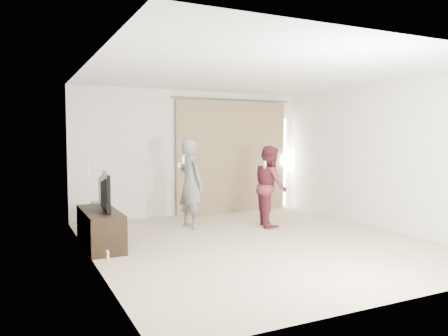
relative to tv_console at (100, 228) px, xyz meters
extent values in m
plane|color=beige|center=(2.27, -0.81, -0.27)|extent=(5.50, 5.50, 0.00)
cube|color=white|center=(2.27, 1.94, 1.03)|extent=(5.00, 0.04, 2.60)
cube|color=white|center=(-0.23, -0.81, 1.03)|extent=(0.04, 5.50, 2.60)
cube|color=white|center=(-0.22, -0.41, 0.93)|extent=(0.02, 0.08, 0.12)
cube|color=white|center=(-0.22, -1.71, 0.03)|extent=(0.02, 0.08, 0.12)
cube|color=silver|center=(2.27, -0.81, 2.33)|extent=(5.00, 5.50, 0.01)
cube|color=#8D7957|center=(3.17, 1.87, 0.93)|extent=(2.60, 0.10, 2.40)
cylinder|color=#70664C|center=(3.17, 1.87, 2.17)|extent=(2.80, 0.03, 0.03)
cube|color=white|center=(4.53, 1.91, 0.78)|extent=(0.08, 0.04, 2.00)
cube|color=black|center=(0.00, 0.00, 0.00)|extent=(0.49, 1.41, 0.54)
imported|color=black|center=(0.00, 0.00, 0.55)|extent=(0.24, 0.97, 0.55)
cylinder|color=tan|center=(0.17, 1.26, -0.24)|extent=(0.38, 0.38, 0.06)
cylinder|color=tan|center=(0.17, 1.26, 0.01)|extent=(0.21, 0.21, 0.44)
imported|color=slate|center=(1.73, 0.71, 0.53)|extent=(0.53, 0.67, 1.61)
cube|color=white|center=(1.55, 0.61, 0.96)|extent=(0.04, 0.04, 0.14)
cube|color=white|center=(1.55, 0.83, 0.85)|extent=(0.05, 0.05, 0.09)
imported|color=maroon|center=(3.10, 0.20, 0.47)|extent=(0.75, 0.85, 1.48)
cube|color=white|center=(2.92, 0.10, 0.86)|extent=(0.04, 0.04, 0.14)
cube|color=white|center=(2.92, 0.32, 0.76)|extent=(0.05, 0.05, 0.09)
camera|label=1|loc=(-1.14, -6.59, 1.35)|focal=35.00mm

